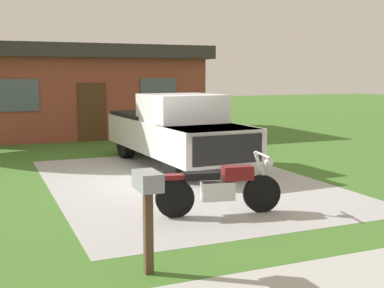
# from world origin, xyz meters

# --- Properties ---
(ground_plane) EXTENTS (80.00, 80.00, 0.00)m
(ground_plane) POSITION_xyz_m (0.00, 0.00, 0.00)
(ground_plane) COLOR #416F29
(driveway_pad) EXTENTS (5.78, 8.05, 0.01)m
(driveway_pad) POSITION_xyz_m (0.00, 0.00, 0.00)
(driveway_pad) COLOR #A7A7A7
(driveway_pad) RESTS_ON ground
(sidewalk_strip) EXTENTS (36.00, 1.80, 0.01)m
(sidewalk_strip) POSITION_xyz_m (0.00, -6.00, 0.00)
(sidewalk_strip) COLOR #B0B0AB
(sidewalk_strip) RESTS_ON ground
(motorcycle) EXTENTS (2.20, 0.77, 1.09)m
(motorcycle) POSITION_xyz_m (-0.39, -2.69, 0.47)
(motorcycle) COLOR black
(motorcycle) RESTS_ON ground
(pickup_truck) EXTENTS (2.29, 5.72, 1.90)m
(pickup_truck) POSITION_xyz_m (0.59, 2.09, 0.95)
(pickup_truck) COLOR black
(pickup_truck) RESTS_ON ground
(mailbox) EXTENTS (0.26, 0.48, 1.26)m
(mailbox) POSITION_xyz_m (-2.32, -4.68, 0.98)
(mailbox) COLOR #4C3823
(mailbox) RESTS_ON ground
(neighbor_house) EXTENTS (9.60, 5.60, 3.50)m
(neighbor_house) POSITION_xyz_m (-0.45, 10.28, 1.79)
(neighbor_house) COLOR brown
(neighbor_house) RESTS_ON ground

